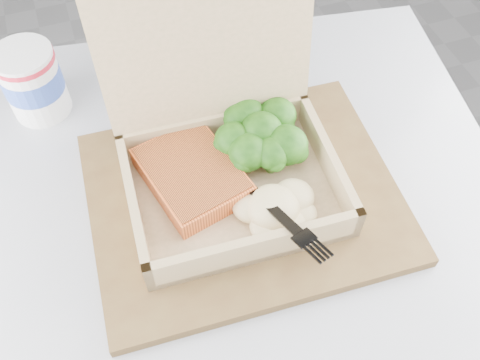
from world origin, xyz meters
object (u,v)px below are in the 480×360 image
object	(u,v)px
cafe_table	(232,287)
takeout_container	(225,143)
paper_cup	(32,80)
serving_tray	(244,197)

from	to	relation	value
cafe_table	takeout_container	bearing A→B (deg)	75.39
takeout_container	paper_cup	size ratio (longest dim) A/B	2.54
paper_cup	cafe_table	bearing A→B (deg)	-54.84
cafe_table	paper_cup	xyz separation A→B (m)	(-0.19, 0.26, 0.23)
takeout_container	paper_cup	world-z (taller)	takeout_container
cafe_table	serving_tray	xyz separation A→B (m)	(0.03, 0.03, 0.19)
serving_tray	takeout_container	xyz separation A→B (m)	(-0.01, 0.04, 0.06)
cafe_table	paper_cup	world-z (taller)	paper_cup
paper_cup	takeout_container	bearing A→B (deg)	-44.51
serving_tray	paper_cup	world-z (taller)	paper_cup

